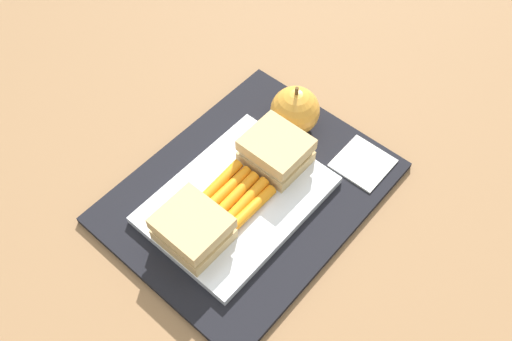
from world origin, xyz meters
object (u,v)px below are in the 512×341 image
at_px(carrot_sticks_bundle, 237,194).
at_px(apple, 295,111).
at_px(food_tray, 237,200).
at_px(sandwich_half_right, 276,151).
at_px(paper_napkin, 363,163).
at_px(sandwich_half_left, 193,229).

height_order(carrot_sticks_bundle, apple, apple).
bearing_deg(apple, food_tray, -170.60).
relative_size(sandwich_half_right, carrot_sticks_bundle, 1.03).
relative_size(sandwich_half_right, paper_napkin, 1.14).
relative_size(food_tray, carrot_sticks_bundle, 2.95).
height_order(food_tray, paper_napkin, food_tray).
bearing_deg(carrot_sticks_bundle, paper_napkin, -28.97).
height_order(sandwich_half_right, paper_napkin, sandwich_half_right).
xyz_separation_m(food_tray, paper_napkin, (0.16, -0.09, -0.00)).
xyz_separation_m(food_tray, sandwich_half_left, (-0.08, 0.00, 0.03)).
height_order(food_tray, sandwich_half_right, sandwich_half_right).
distance_m(sandwich_half_right, paper_napkin, 0.13).
bearing_deg(paper_napkin, sandwich_half_right, 132.69).
relative_size(sandwich_half_left, sandwich_half_right, 1.00).
bearing_deg(paper_napkin, carrot_sticks_bundle, 151.03).
relative_size(sandwich_half_left, apple, 0.99).
height_order(food_tray, apple, apple).
bearing_deg(sandwich_half_right, sandwich_half_left, 180.00).
bearing_deg(sandwich_half_left, apple, 6.20).
bearing_deg(food_tray, sandwich_half_left, 180.00).
xyz_separation_m(sandwich_half_left, sandwich_half_right, (0.16, 0.00, 0.00)).
bearing_deg(apple, sandwich_half_left, -173.80).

